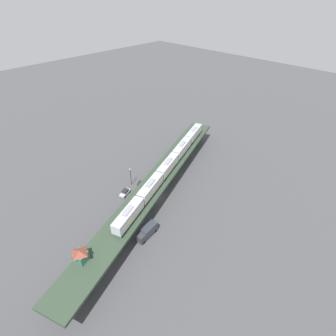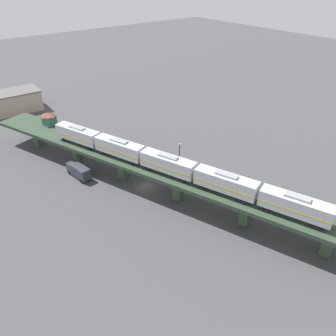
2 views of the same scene
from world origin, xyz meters
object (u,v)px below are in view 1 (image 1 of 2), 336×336
object	(u,v)px
street_car_silver	(125,192)
delivery_truck	(147,232)
subway_train	(168,165)
signal_hut	(80,255)
street_car_red	(140,185)
street_lamp	(131,175)

from	to	relation	value
street_car_silver	delivery_truck	size ratio (longest dim) A/B	0.64
subway_train	signal_hut	xyz separation A→B (m)	(-9.55, 38.99, -0.74)
street_car_silver	street_car_red	distance (m)	6.31
street_car_silver	delivery_truck	world-z (taller)	delivery_truck
signal_hut	delivery_truck	distance (m)	20.11
subway_train	street_car_silver	bearing A→B (deg)	60.34
subway_train	delivery_truck	bearing A→B (deg)	118.89
street_car_silver	street_car_red	size ratio (longest dim) A/B	1.00
subway_train	signal_hut	world-z (taller)	subway_train
subway_train	delivery_truck	xyz separation A→B (m)	(-11.06, 20.05, -7.31)
subway_train	signal_hut	distance (m)	40.15
signal_hut	delivery_truck	xyz separation A→B (m)	(-1.51, -18.94, -6.57)
street_lamp	street_car_silver	bearing A→B (deg)	117.89
subway_train	street_car_silver	size ratio (longest dim) A/B	12.63
subway_train	street_car_red	distance (m)	12.73
signal_hut	street_car_silver	size ratio (longest dim) A/B	0.87
street_car_silver	street_lamp	bearing A→B (deg)	-62.11
street_car_red	signal_hut	bearing A→B (deg)	117.16
subway_train	street_lamp	xyz separation A→B (m)	(10.15, 8.30, -4.97)
signal_hut	street_car_silver	xyz separation A→B (m)	(17.09, -25.75, -7.39)
subway_train	delivery_truck	world-z (taller)	subway_train
subway_train	street_car_red	bearing A→B (deg)	45.35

